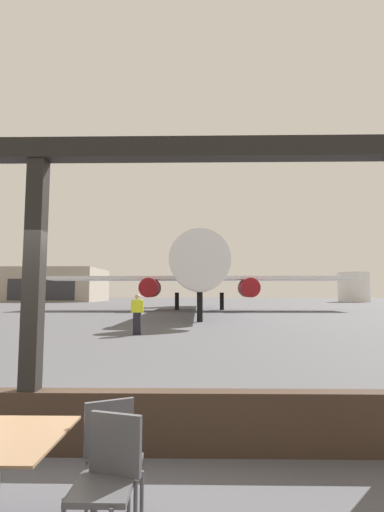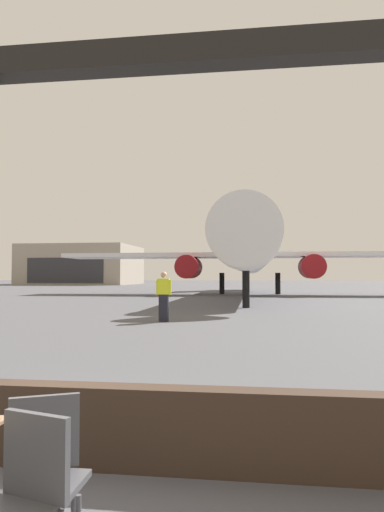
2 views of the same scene
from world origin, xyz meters
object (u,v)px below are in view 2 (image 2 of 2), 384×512
Objects in this scene: cafe_chair_window_left at (21,495)px; ground_crew_worker at (164,296)px; cafe_chair_aisle_left at (44,465)px; airplane at (249,251)px; distant_hangar at (83,265)px.

ground_crew_worker reaches higher than cafe_chair_window_left.
cafe_chair_aisle_left is 0.03× the size of airplane.
cafe_chair_window_left is 0.05× the size of distant_hangar.
ground_crew_worker is 0.09× the size of distant_hangar.
cafe_chair_window_left is at bearing -81.64° from ground_crew_worker.
airplane is 21.77m from ground_crew_worker.
airplane reaches higher than ground_crew_worker.
cafe_chair_window_left is at bearing -80.95° from cafe_chair_aisle_left.
cafe_chair_window_left is 0.03× the size of airplane.
cafe_chair_window_left is 0.52× the size of ground_crew_worker.
cafe_chair_aisle_left is (-0.06, 0.37, -0.01)m from cafe_chair_window_left.
cafe_chair_aisle_left is 0.05× the size of distant_hangar.
airplane is at bearing -55.62° from distant_hangar.
distant_hangar reaches higher than cafe_chair_window_left.
ground_crew_worker is at bearing 98.36° from cafe_chair_window_left.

